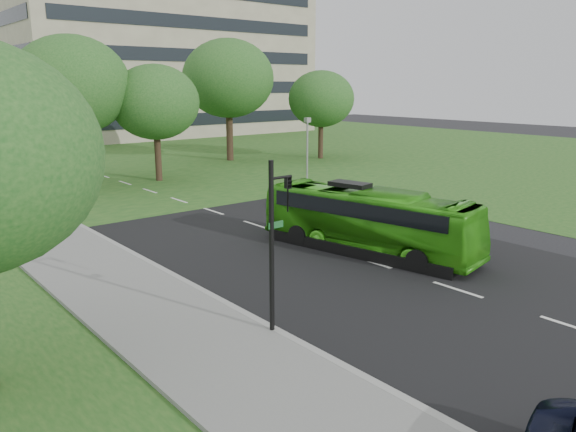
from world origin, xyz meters
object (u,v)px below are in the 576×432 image
at_px(tree_park_e, 321,99).
at_px(bus, 368,221).
at_px(tree_park_b, 72,85).
at_px(tree_park_d, 228,79).
at_px(office_building, 161,43).
at_px(tree_park_c, 155,102).
at_px(camera_pole, 307,142).
at_px(traffic_light, 276,234).
at_px(sedan, 331,199).

relative_size(tree_park_e, bus, 0.84).
xyz_separation_m(tree_park_b, tree_park_d, (15.66, 4.39, 0.53)).
relative_size(office_building, bus, 4.09).
bearing_deg(office_building, tree_park_c, -118.13).
bearing_deg(camera_pole, tree_park_b, 166.66).
xyz_separation_m(tree_park_e, traffic_light, (-27.32, -27.75, -2.64)).
bearing_deg(camera_pole, sedan, -98.38).
relative_size(office_building, tree_park_e, 4.85).
bearing_deg(camera_pole, tree_park_e, 67.19).
bearing_deg(tree_park_c, traffic_light, -109.95).
xyz_separation_m(tree_park_b, traffic_light, (-4.19, -27.76, -3.98)).
bearing_deg(camera_pole, traffic_light, -109.60).
bearing_deg(traffic_light, bus, 23.06).
distance_m(bus, camera_pole, 16.87).
height_order(tree_park_c, sedan, tree_park_c).
distance_m(office_building, bus, 63.37).
bearing_deg(tree_park_e, tree_park_c, -174.66).
height_order(office_building, sedan, office_building).
xyz_separation_m(office_building, sedan, (-16.59, -51.96, -11.82)).
relative_size(sedan, camera_pole, 0.88).
height_order(tree_park_e, bus, tree_park_e).
height_order(bus, camera_pole, camera_pole).
distance_m(tree_park_d, tree_park_e, 8.87).
bearing_deg(tree_park_c, bus, -93.68).
bearing_deg(tree_park_c, tree_park_b, 162.41).
distance_m(tree_park_e, bus, 31.00).
distance_m(tree_park_e, traffic_light, 39.04).
bearing_deg(office_building, bus, -109.63).
distance_m(tree_park_d, sedan, 23.73).
relative_size(tree_park_b, tree_park_d, 0.93).
xyz_separation_m(tree_park_b, bus, (3.85, -23.90, -5.58)).
distance_m(tree_park_d, traffic_light, 38.05).
relative_size(tree_park_e, camera_pole, 1.75).
distance_m(tree_park_b, sedan, 19.98).
relative_size(office_building, tree_park_d, 3.63).
bearing_deg(sedan, office_building, -37.36).
height_order(office_building, camera_pole, office_building).
bearing_deg(tree_park_d, bus, -112.65).
xyz_separation_m(tree_park_d, traffic_light, (-19.84, -32.15, -4.50)).
xyz_separation_m(tree_park_d, camera_pole, (-2.80, -14.12, -4.43)).
relative_size(bus, camera_pole, 2.08).
bearing_deg(traffic_light, tree_park_e, 42.86).
bearing_deg(bus, tree_park_d, 56.34).
distance_m(office_building, camera_pole, 47.12).
bearing_deg(tree_park_d, tree_park_e, -30.44).
xyz_separation_m(office_building, traffic_light, (-29.00, -62.62, -9.53)).
height_order(tree_park_e, traffic_light, tree_park_e).
xyz_separation_m(tree_park_e, camera_pole, (-10.28, -9.72, -2.57)).
height_order(tree_park_d, tree_park_e, tree_park_d).
relative_size(sedan, traffic_light, 0.82).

